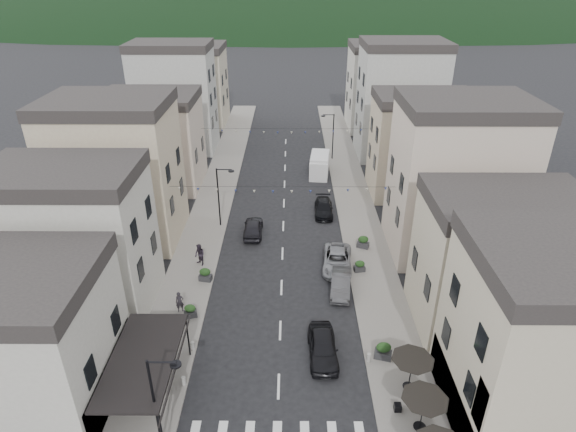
# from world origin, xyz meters

# --- Properties ---
(sidewalk_left) EXTENTS (4.00, 76.00, 0.12)m
(sidewalk_left) POSITION_xyz_m (-7.50, 32.00, 0.06)
(sidewalk_left) COLOR slate
(sidewalk_left) RESTS_ON ground
(sidewalk_right) EXTENTS (4.00, 76.00, 0.12)m
(sidewalk_right) POSITION_xyz_m (7.50, 32.00, 0.06)
(sidewalk_right) COLOR slate
(sidewalk_right) RESTS_ON ground
(hill_backdrop) EXTENTS (640.00, 360.00, 70.00)m
(hill_backdrop) POSITION_xyz_m (0.00, 300.00, 0.00)
(hill_backdrop) COLOR black
(hill_backdrop) RESTS_ON ground
(bistro_building) EXTENTS (10.00, 8.00, 10.00)m
(bistro_building) POSITION_xyz_m (14.50, 4.00, 5.00)
(bistro_building) COLOR #B7AC92
(bistro_building) RESTS_ON ground
(boutique_awning) EXTENTS (3.77, 7.50, 3.28)m
(boutique_awning) POSITION_xyz_m (-7.25, 5.00, 3.11)
(boutique_awning) COLOR black
(boutique_awning) RESTS_ON ground
(buildings_row_left) EXTENTS (10.20, 54.16, 14.00)m
(buildings_row_left) POSITION_xyz_m (-14.50, 37.75, 6.12)
(buildings_row_left) COLOR #B4B0A5
(buildings_row_left) RESTS_ON ground
(buildings_row_right) EXTENTS (10.20, 54.16, 14.50)m
(buildings_row_right) POSITION_xyz_m (14.50, 36.59, 6.32)
(buildings_row_right) COLOR #B7AC92
(buildings_row_right) RESTS_ON ground
(cafe_terrace) EXTENTS (2.50, 8.10, 2.53)m
(cafe_terrace) POSITION_xyz_m (7.70, 2.80, 2.36)
(cafe_terrace) COLOR black
(cafe_terrace) RESTS_ON ground
(streetlamp_left_near) EXTENTS (1.70, 0.56, 6.00)m
(streetlamp_left_near) POSITION_xyz_m (-5.82, 2.00, 3.70)
(streetlamp_left_near) COLOR black
(streetlamp_left_near) RESTS_ON ground
(streetlamp_left_far) EXTENTS (1.70, 0.56, 6.00)m
(streetlamp_left_far) POSITION_xyz_m (-5.82, 26.00, 3.70)
(streetlamp_left_far) COLOR black
(streetlamp_left_far) RESTS_ON ground
(streetlamp_right_far) EXTENTS (1.70, 0.56, 6.00)m
(streetlamp_right_far) POSITION_xyz_m (5.82, 44.00, 3.70)
(streetlamp_right_far) COLOR black
(streetlamp_right_far) RESTS_ON ground
(bollards) EXTENTS (11.66, 10.26, 0.60)m
(bollards) POSITION_xyz_m (0.00, 5.50, 0.42)
(bollards) COLOR gray
(bollards) RESTS_ON ground
(bunting_near) EXTENTS (19.00, 0.28, 0.62)m
(bunting_near) POSITION_xyz_m (0.00, 22.00, 5.65)
(bunting_near) COLOR black
(bunting_near) RESTS_ON ground
(bunting_far) EXTENTS (19.00, 0.28, 0.62)m
(bunting_far) POSITION_xyz_m (0.00, 38.00, 5.65)
(bunting_far) COLOR black
(bunting_far) RESTS_ON ground
(parked_car_a) EXTENTS (1.94, 4.56, 1.54)m
(parked_car_a) POSITION_xyz_m (2.80, 8.55, 0.77)
(parked_car_a) COLOR black
(parked_car_a) RESTS_ON ground
(parked_car_b) EXTENTS (1.95, 4.34, 1.38)m
(parked_car_b) POSITION_xyz_m (4.60, 15.59, 0.69)
(parked_car_b) COLOR #38383B
(parked_car_b) RESTS_ON ground
(parked_car_c) EXTENTS (2.81, 5.28, 1.41)m
(parked_car_c) POSITION_xyz_m (4.60, 18.86, 0.71)
(parked_car_c) COLOR gray
(parked_car_c) RESTS_ON ground
(parked_car_d) EXTENTS (1.89, 4.45, 1.28)m
(parked_car_d) POSITION_xyz_m (4.07, 28.63, 0.64)
(parked_car_d) COLOR black
(parked_car_d) RESTS_ON ground
(parked_car_e) EXTENTS (1.74, 4.29, 1.46)m
(parked_car_e) POSITION_xyz_m (-2.80, 24.39, 0.73)
(parked_car_e) COLOR black
(parked_car_e) RESTS_ON ground
(delivery_van) EXTENTS (2.70, 5.58, 2.58)m
(delivery_van) POSITION_xyz_m (4.18, 39.10, 1.26)
(delivery_van) COLOR silver
(delivery_van) RESTS_ON ground
(pedestrian_a) EXTENTS (0.67, 0.52, 1.61)m
(pedestrian_a) POSITION_xyz_m (-7.32, 12.95, 0.92)
(pedestrian_a) COLOR black
(pedestrian_a) RESTS_ON sidewalk_left
(pedestrian_b) EXTENTS (1.19, 1.18, 1.93)m
(pedestrian_b) POSITION_xyz_m (-6.87, 19.03, 1.09)
(pedestrian_b) COLOR #29212C
(pedestrian_b) RESTS_ON sidewalk_left
(planter_la) EXTENTS (1.02, 0.72, 1.04)m
(planter_la) POSITION_xyz_m (-6.46, 12.31, 0.62)
(planter_la) COLOR #313133
(planter_la) RESTS_ON sidewalk_left
(planter_lb) EXTENTS (1.10, 0.75, 1.13)m
(planter_lb) POSITION_xyz_m (-6.09, 16.77, 0.67)
(planter_lb) COLOR #2B2B2E
(planter_lb) RESTS_ON sidewalk_left
(planter_ra) EXTENTS (1.21, 0.87, 1.22)m
(planter_ra) POSITION_xyz_m (6.65, 8.30, 0.71)
(planter_ra) COLOR #2C2C2E
(planter_ra) RESTS_ON sidewalk_right
(planter_rb) EXTENTS (0.97, 0.64, 1.01)m
(planter_rb) POSITION_xyz_m (6.40, 18.14, 0.61)
(planter_rb) COLOR #28282B
(planter_rb) RESTS_ON sidewalk_right
(planter_rc) EXTENTS (1.17, 0.93, 1.16)m
(planter_rc) POSITION_xyz_m (7.17, 21.89, 0.68)
(planter_rc) COLOR #2E2D30
(planter_rc) RESTS_ON sidewalk_right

